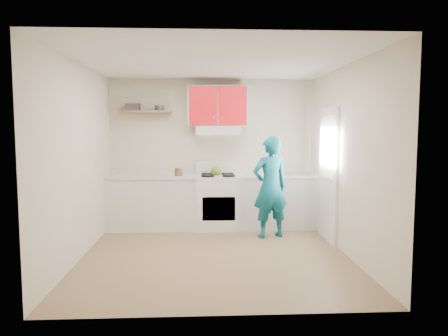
{
  "coord_description": "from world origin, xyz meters",
  "views": [
    {
      "loc": [
        -0.17,
        -5.68,
        1.74
      ],
      "look_at": [
        0.15,
        0.55,
        1.15
      ],
      "focal_mm": 33.94,
      "sensor_mm": 36.0,
      "label": 1
    }
  ],
  "objects": [
    {
      "name": "stove",
      "position": [
        0.1,
        1.57,
        0.46
      ],
      "size": [
        0.76,
        0.65,
        0.92
      ],
      "primitive_type": "cube",
      "color": "white",
      "rests_on": "floor"
    },
    {
      "name": "books",
      "position": [
        -1.37,
        1.75,
        2.1
      ],
      "size": [
        0.24,
        0.18,
        0.12
      ],
      "primitive_type": "cube",
      "rotation": [
        0.0,
        0.0,
        -0.01
      ],
      "color": "#40383F",
      "rests_on": "shelf"
    },
    {
      "name": "kettle",
      "position": [
        0.07,
        1.64,
        1.0
      ],
      "size": [
        0.2,
        0.2,
        0.17
      ],
      "primitive_type": "ellipsoid",
      "rotation": [
        0.0,
        0.0,
        0.01
      ],
      "color": "olive",
      "rests_on": "stove"
    },
    {
      "name": "silicone_mat",
      "position": [
        1.59,
        1.51,
        0.9
      ],
      "size": [
        0.41,
        0.37,
        0.01
      ],
      "primitive_type": "cube",
      "rotation": [
        0.0,
        0.0,
        -0.33
      ],
      "color": "red",
      "rests_on": "counter_right"
    },
    {
      "name": "shelf",
      "position": [
        -1.15,
        1.75,
        2.02
      ],
      "size": [
        0.9,
        0.3,
        0.04
      ],
      "primitive_type": "cube",
      "color": "brown",
      "rests_on": "back_wall"
    },
    {
      "name": "door_glass",
      "position": [
        1.75,
        0.7,
        1.45
      ],
      "size": [
        0.01,
        0.55,
        0.95
      ],
      "primitive_type": "cube",
      "color": "white",
      "rests_on": "door"
    },
    {
      "name": "tin",
      "position": [
        -0.91,
        1.75,
        2.09
      ],
      "size": [
        0.16,
        0.16,
        0.1
      ],
      "primitive_type": "cylinder",
      "rotation": [
        0.0,
        0.0,
        0.03
      ],
      "color": "#333D4C",
      "rests_on": "shelf"
    },
    {
      "name": "right_wall",
      "position": [
        1.8,
        0.0,
        1.3
      ],
      "size": [
        0.04,
        3.8,
        2.6
      ],
      "primitive_type": "cube",
      "color": "beige",
      "rests_on": "floor"
    },
    {
      "name": "crock",
      "position": [
        -0.58,
        1.57,
        0.98
      ],
      "size": [
        0.14,
        0.14,
        0.16
      ],
      "primitive_type": "cylinder",
      "rotation": [
        0.0,
        0.0,
        0.07
      ],
      "color": "#4F3A22",
      "rests_on": "counter_left"
    },
    {
      "name": "upper_cabinets",
      "position": [
        0.1,
        1.73,
        2.12
      ],
      "size": [
        1.02,
        0.33,
        0.7
      ],
      "primitive_type": "cube",
      "color": "red",
      "rests_on": "back_wall"
    },
    {
      "name": "floor",
      "position": [
        0.0,
        0.0,
        0.0
      ],
      "size": [
        3.8,
        3.8,
        0.0
      ],
      "primitive_type": "plane",
      "color": "brown",
      "rests_on": "ground"
    },
    {
      "name": "door",
      "position": [
        1.78,
        0.7,
        1.02
      ],
      "size": [
        0.05,
        0.85,
        2.05
      ],
      "primitive_type": "cube",
      "color": "white",
      "rests_on": "floor"
    },
    {
      "name": "range_hood",
      "position": [
        0.1,
        1.68,
        1.7
      ],
      "size": [
        0.76,
        0.44,
        0.15
      ],
      "primitive_type": "cube",
      "color": "silver",
      "rests_on": "back_wall"
    },
    {
      "name": "counter_right",
      "position": [
        1.14,
        1.6,
        0.45
      ],
      "size": [
        1.32,
        0.6,
        0.9
      ],
      "primitive_type": "cube",
      "color": "silver",
      "rests_on": "floor"
    },
    {
      "name": "person",
      "position": [
        0.9,
        0.91,
        0.81
      ],
      "size": [
        0.68,
        0.54,
        1.61
      ],
      "primitive_type": "imported",
      "rotation": [
        0.0,
        0.0,
        3.44
      ],
      "color": "#0C5B6E",
      "rests_on": "floor"
    },
    {
      "name": "cutting_board",
      "position": [
        0.72,
        1.61,
        0.91
      ],
      "size": [
        0.39,
        0.34,
        0.02
      ],
      "primitive_type": "cube",
      "rotation": [
        0.0,
        0.0,
        -0.31
      ],
      "color": "olive",
      "rests_on": "counter_right"
    },
    {
      "name": "back_wall",
      "position": [
        0.0,
        1.9,
        1.3
      ],
      "size": [
        3.6,
        0.04,
        2.6
      ],
      "primitive_type": "cube",
      "color": "beige",
      "rests_on": "floor"
    },
    {
      "name": "front_wall",
      "position": [
        0.0,
        -1.9,
        1.3
      ],
      "size": [
        3.6,
        0.04,
        2.6
      ],
      "primitive_type": "cube",
      "color": "beige",
      "rests_on": "floor"
    },
    {
      "name": "left_wall",
      "position": [
        -1.8,
        0.0,
        1.3
      ],
      "size": [
        0.04,
        3.8,
        2.6
      ],
      "primitive_type": "cube",
      "color": "beige",
      "rests_on": "floor"
    },
    {
      "name": "counter_left",
      "position": [
        -1.04,
        1.6,
        0.45
      ],
      "size": [
        1.52,
        0.6,
        0.9
      ],
      "primitive_type": "cube",
      "color": "silver",
      "rests_on": "floor"
    },
    {
      "name": "ceiling",
      "position": [
        0.0,
        0.0,
        2.6
      ],
      "size": [
        3.6,
        3.8,
        0.04
      ],
      "primitive_type": "cube",
      "color": "white",
      "rests_on": "floor"
    }
  ]
}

